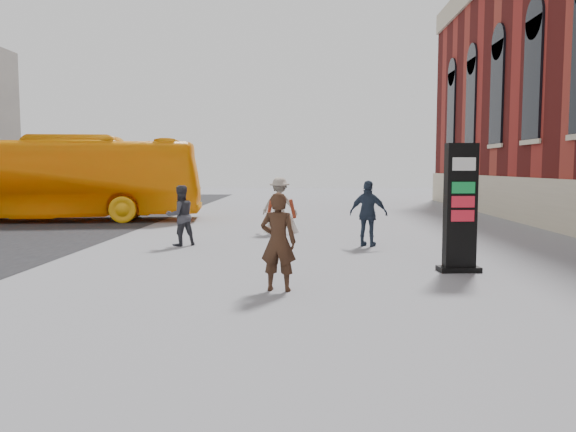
{
  "coord_description": "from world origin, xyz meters",
  "views": [
    {
      "loc": [
        0.99,
        -9.76,
        2.2
      ],
      "look_at": [
        0.61,
        1.08,
        1.25
      ],
      "focal_mm": 35.0,
      "sensor_mm": 36.0,
      "label": 1
    }
  ],
  "objects_px": {
    "info_pylon": "(460,208)",
    "bus": "(46,178)",
    "pedestrian_b": "(280,205)",
    "woman": "(278,240)",
    "pedestrian_a": "(180,216)",
    "pedestrian_c": "(368,214)"
  },
  "relations": [
    {
      "from": "pedestrian_a",
      "to": "info_pylon",
      "type": "bearing_deg",
      "value": 116.97
    },
    {
      "from": "woman",
      "to": "pedestrian_c",
      "type": "relative_size",
      "value": 0.96
    },
    {
      "from": "woman",
      "to": "pedestrian_a",
      "type": "xyz_separation_m",
      "value": [
        -3.04,
        5.66,
        -0.05
      ]
    },
    {
      "from": "bus",
      "to": "pedestrian_b",
      "type": "relative_size",
      "value": 6.72
    },
    {
      "from": "info_pylon",
      "to": "woman",
      "type": "xyz_separation_m",
      "value": [
        -3.71,
        -1.96,
        -0.44
      ]
    },
    {
      "from": "info_pylon",
      "to": "pedestrian_b",
      "type": "bearing_deg",
      "value": 115.36
    },
    {
      "from": "woman",
      "to": "bus",
      "type": "relative_size",
      "value": 0.14
    },
    {
      "from": "bus",
      "to": "pedestrian_a",
      "type": "relative_size",
      "value": 7.34
    },
    {
      "from": "info_pylon",
      "to": "bus",
      "type": "relative_size",
      "value": 0.22
    },
    {
      "from": "bus",
      "to": "pedestrian_b",
      "type": "distance_m",
      "value": 10.53
    },
    {
      "from": "woman",
      "to": "pedestrian_b",
      "type": "distance_m",
      "value": 8.91
    },
    {
      "from": "bus",
      "to": "pedestrian_b",
      "type": "height_order",
      "value": "bus"
    },
    {
      "from": "info_pylon",
      "to": "bus",
      "type": "height_order",
      "value": "bus"
    },
    {
      "from": "info_pylon",
      "to": "pedestrian_b",
      "type": "relative_size",
      "value": 1.45
    },
    {
      "from": "woman",
      "to": "pedestrian_c",
      "type": "xyz_separation_m",
      "value": [
        2.2,
        5.69,
        0.01
      ]
    },
    {
      "from": "pedestrian_c",
      "to": "pedestrian_b",
      "type": "bearing_deg",
      "value": -28.18
    },
    {
      "from": "pedestrian_c",
      "to": "info_pylon",
      "type": "bearing_deg",
      "value": 134.52
    },
    {
      "from": "info_pylon",
      "to": "woman",
      "type": "distance_m",
      "value": 4.22
    },
    {
      "from": "bus",
      "to": "pedestrian_c",
      "type": "distance_m",
      "value": 14.28
    },
    {
      "from": "pedestrian_b",
      "to": "pedestrian_c",
      "type": "distance_m",
      "value": 4.14
    },
    {
      "from": "pedestrian_a",
      "to": "woman",
      "type": "bearing_deg",
      "value": 83.96
    },
    {
      "from": "bus",
      "to": "pedestrian_a",
      "type": "height_order",
      "value": "bus"
    }
  ]
}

